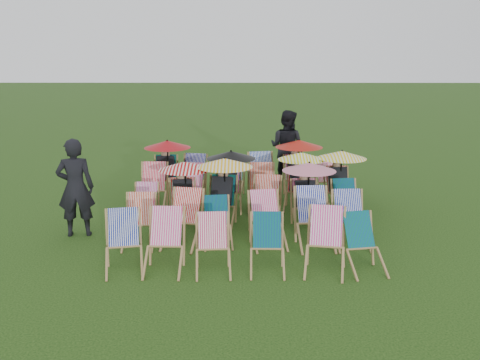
{
  "coord_description": "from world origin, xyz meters",
  "views": [
    {
      "loc": [
        -0.02,
        -10.32,
        3.46
      ],
      "look_at": [
        -0.1,
        0.24,
        0.9
      ],
      "focal_mm": 40.0,
      "sensor_mm": 36.0,
      "label": 1
    }
  ],
  "objects_px": {
    "deckchair_5": "(364,244)",
    "person_left": "(75,188)",
    "person_rear": "(287,147)",
    "deckchair_0": "(124,243)",
    "deckchair_29": "(329,179)"
  },
  "relations": [
    {
      "from": "deckchair_5",
      "to": "deckchair_29",
      "type": "relative_size",
      "value": 1.01
    },
    {
      "from": "deckchair_0",
      "to": "deckchair_5",
      "type": "relative_size",
      "value": 1.05
    },
    {
      "from": "deckchair_29",
      "to": "person_rear",
      "type": "height_order",
      "value": "person_rear"
    },
    {
      "from": "deckchair_0",
      "to": "deckchair_5",
      "type": "bearing_deg",
      "value": -11.24
    },
    {
      "from": "person_left",
      "to": "person_rear",
      "type": "bearing_deg",
      "value": -145.97
    },
    {
      "from": "deckchair_5",
      "to": "person_left",
      "type": "relative_size",
      "value": 0.48
    },
    {
      "from": "deckchair_29",
      "to": "person_left",
      "type": "xyz_separation_m",
      "value": [
        -5.25,
        -2.87,
        0.51
      ]
    },
    {
      "from": "person_left",
      "to": "person_rear",
      "type": "xyz_separation_m",
      "value": [
        4.32,
        4.14,
        0.04
      ]
    },
    {
      "from": "person_rear",
      "to": "person_left",
      "type": "bearing_deg",
      "value": 74.5
    },
    {
      "from": "deckchair_29",
      "to": "person_rear",
      "type": "xyz_separation_m",
      "value": [
        -0.93,
        1.27,
        0.55
      ]
    },
    {
      "from": "deckchair_5",
      "to": "person_rear",
      "type": "bearing_deg",
      "value": 86.38
    },
    {
      "from": "deckchair_5",
      "to": "person_left",
      "type": "height_order",
      "value": "person_left"
    },
    {
      "from": "deckchair_5",
      "to": "person_left",
      "type": "distance_m",
      "value": 5.4
    },
    {
      "from": "deckchair_0",
      "to": "person_left",
      "type": "relative_size",
      "value": 0.51
    },
    {
      "from": "deckchair_0",
      "to": "person_rear",
      "type": "bearing_deg",
      "value": 50.92
    }
  ]
}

